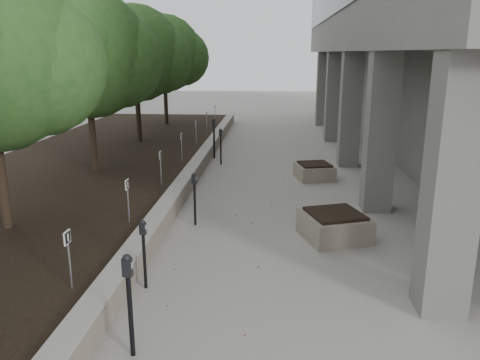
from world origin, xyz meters
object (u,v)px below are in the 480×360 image
(parking_meter_3, at_px, (195,199))
(crabapple_tree_3, at_px, (88,82))
(parking_meter_2, at_px, (144,254))
(planter_front, at_px, (334,225))
(parking_meter_1, at_px, (130,306))
(crabapple_tree_4, at_px, (136,74))
(parking_meter_4, at_px, (221,147))
(crabapple_tree_5, at_px, (164,70))
(planter_back, at_px, (314,171))
(parking_meter_5, at_px, (214,138))

(parking_meter_3, bearing_deg, crabapple_tree_3, 148.59)
(parking_meter_2, xyz_separation_m, planter_front, (3.53, 2.56, -0.33))
(parking_meter_1, bearing_deg, parking_meter_3, 90.81)
(crabapple_tree_3, xyz_separation_m, parking_meter_1, (3.70, -8.54, -2.38))
(crabapple_tree_4, distance_m, parking_meter_4, 4.90)
(parking_meter_2, distance_m, parking_meter_4, 9.45)
(crabapple_tree_4, xyz_separation_m, parking_meter_1, (3.70, -13.54, -2.38))
(planter_front, bearing_deg, parking_meter_2, -144.08)
(crabapple_tree_5, height_order, planter_back, crabapple_tree_5)
(crabapple_tree_4, bearing_deg, planter_front, -52.81)
(parking_meter_3, distance_m, planter_front, 3.26)
(crabapple_tree_3, distance_m, parking_meter_1, 9.60)
(crabapple_tree_3, relative_size, parking_meter_4, 4.12)
(parking_meter_3, relative_size, planter_front, 0.99)
(crabapple_tree_3, height_order, parking_meter_5, crabapple_tree_3)
(parking_meter_5, distance_m, planter_back, 4.63)
(crabapple_tree_5, bearing_deg, planter_front, -63.91)
(crabapple_tree_4, distance_m, parking_meter_2, 12.39)
(parking_meter_5, bearing_deg, crabapple_tree_5, 124.26)
(parking_meter_1, relative_size, parking_meter_2, 1.18)
(crabapple_tree_3, relative_size, parking_meter_5, 3.50)
(crabapple_tree_4, bearing_deg, parking_meter_1, -74.69)
(crabapple_tree_3, distance_m, parking_meter_3, 5.68)
(parking_meter_2, relative_size, planter_back, 1.13)
(crabapple_tree_4, relative_size, parking_meter_5, 3.50)
(parking_meter_1, xyz_separation_m, planter_front, (3.20, 4.43, -0.44))
(parking_meter_1, xyz_separation_m, parking_meter_3, (0.02, 5.03, -0.10))
(crabapple_tree_3, relative_size, crabapple_tree_5, 1.00)
(parking_meter_5, bearing_deg, planter_front, -58.79)
(parking_meter_5, bearing_deg, crabapple_tree_3, -123.82)
(parking_meter_5, bearing_deg, parking_meter_4, -63.73)
(crabapple_tree_5, xyz_separation_m, parking_meter_4, (3.62, -7.21, -2.46))
(parking_meter_1, relative_size, parking_meter_5, 0.95)
(parking_meter_4, distance_m, planter_back, 3.73)
(parking_meter_1, bearing_deg, crabapple_tree_4, 106.32)
(parking_meter_3, xyz_separation_m, parking_meter_4, (-0.10, 6.30, 0.02))
(planter_back, bearing_deg, planter_front, -89.54)
(parking_meter_1, bearing_deg, parking_meter_2, 100.89)
(crabapple_tree_3, bearing_deg, parking_meter_1, -66.54)
(crabapple_tree_5, distance_m, parking_meter_4, 8.43)
(parking_meter_5, height_order, planter_front, parking_meter_5)
(parking_meter_2, bearing_deg, parking_meter_5, 98.12)
(crabapple_tree_3, distance_m, planter_front, 8.51)
(crabapple_tree_5, height_order, parking_meter_1, crabapple_tree_5)
(crabapple_tree_3, height_order, parking_meter_3, crabapple_tree_3)
(crabapple_tree_5, xyz_separation_m, parking_meter_5, (3.25, -6.17, -2.34))
(crabapple_tree_5, bearing_deg, parking_meter_2, -78.54)
(parking_meter_4, bearing_deg, planter_front, -64.60)
(planter_front, bearing_deg, parking_meter_5, 114.74)
(parking_meter_2, bearing_deg, crabapple_tree_5, 108.89)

